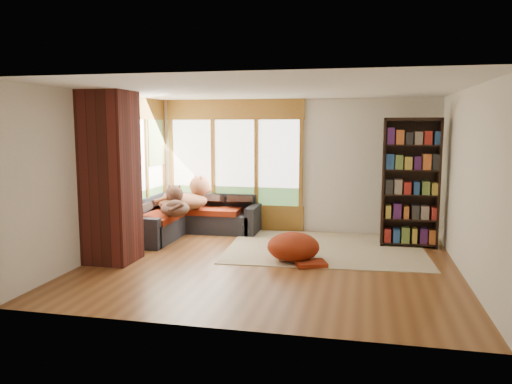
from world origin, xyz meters
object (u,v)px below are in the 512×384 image
at_px(sectional_sofa, 187,219).
at_px(area_rug, 325,248).
at_px(dog_tan, 187,193).
at_px(brick_chimney, 110,178).
at_px(dog_brindle, 175,200).
at_px(pouf, 293,246).
at_px(bookshelf, 410,183).

xyz_separation_m(sectional_sofa, area_rug, (2.70, -0.54, -0.30)).
bearing_deg(dog_tan, sectional_sofa, 91.32).
bearing_deg(area_rug, brick_chimney, -154.37).
xyz_separation_m(sectional_sofa, dog_brindle, (0.01, -0.60, 0.46)).
bearing_deg(area_rug, sectional_sofa, 168.70).
relative_size(area_rug, dog_brindle, 3.52).
relative_size(sectional_sofa, dog_tan, 1.93).
xyz_separation_m(pouf, dog_tan, (-2.24, 1.39, 0.59)).
distance_m(bookshelf, pouf, 2.44).
bearing_deg(bookshelf, dog_tan, 179.48).
bearing_deg(dog_brindle, sectional_sofa, -21.26).
height_order(brick_chimney, bookshelf, brick_chimney).
bearing_deg(bookshelf, sectional_sofa, 179.06).
bearing_deg(dog_tan, area_rug, -57.76).
bearing_deg(area_rug, bookshelf, 18.67).
bearing_deg(bookshelf, pouf, -143.33).
xyz_separation_m(area_rug, dog_tan, (-2.66, 0.51, 0.82)).
xyz_separation_m(dog_tan, dog_brindle, (-0.02, -0.57, -0.06)).
relative_size(area_rug, dog_tan, 2.88).
distance_m(area_rug, pouf, 1.01).
height_order(brick_chimney, dog_tan, brick_chimney).
height_order(bookshelf, dog_tan, bookshelf).
distance_m(brick_chimney, pouf, 2.99).
height_order(area_rug, dog_brindle, dog_brindle).
bearing_deg(pouf, brick_chimney, -167.08).
distance_m(bookshelf, dog_tan, 4.07).
height_order(dog_tan, dog_brindle, dog_tan).
xyz_separation_m(brick_chimney, sectional_sofa, (0.45, 2.05, -1.00)).
bearing_deg(area_rug, pouf, -115.73).
bearing_deg(sectional_sofa, bookshelf, -0.03).
xyz_separation_m(bookshelf, dog_tan, (-4.06, 0.04, -0.29)).
bearing_deg(dog_brindle, brick_chimney, 140.23).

